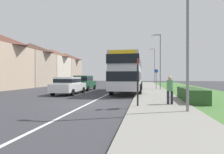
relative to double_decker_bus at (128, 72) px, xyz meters
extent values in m
plane|color=#38383D|center=(-1.71, -8.52, -2.14)|extent=(120.00, 120.00, 0.00)
cube|color=silver|center=(-1.71, -0.52, -2.14)|extent=(0.14, 60.00, 0.01)
cube|color=gray|center=(2.49, -2.52, -2.08)|extent=(3.20, 68.00, 0.12)
cube|color=#477538|center=(6.79, -2.52, -2.10)|extent=(6.00, 68.00, 0.08)
cube|color=#2D5128|center=(4.59, -6.66, -1.69)|extent=(1.10, 4.04, 0.90)
cube|color=#BCBCC1|center=(0.00, 0.00, -0.82)|extent=(2.50, 10.31, 1.65)
cube|color=#BCBCC1|center=(0.00, 0.00, 0.78)|extent=(2.45, 10.10, 1.55)
cube|color=black|center=(0.00, 0.00, -0.49)|extent=(2.52, 10.36, 0.76)
cube|color=black|center=(0.00, 0.00, 0.86)|extent=(2.52, 10.36, 0.72)
cube|color=gold|center=(0.00, -5.10, 1.28)|extent=(2.00, 0.08, 0.44)
cylinder|color=black|center=(-1.25, 3.20, -1.64)|extent=(0.30, 1.00, 1.00)
cylinder|color=black|center=(1.25, 3.20, -1.64)|extent=(0.30, 1.00, 1.00)
cylinder|color=black|center=(-1.25, -2.83, -1.64)|extent=(0.30, 1.00, 1.00)
cylinder|color=black|center=(1.25, -2.83, -1.64)|extent=(0.30, 1.00, 1.00)
cube|color=silver|center=(-5.20, -2.89, -1.49)|extent=(1.83, 4.49, 0.71)
cube|color=silver|center=(-5.20, -3.12, -0.84)|extent=(1.61, 2.47, 0.58)
cube|color=black|center=(-5.20, -3.12, -0.87)|extent=(1.65, 2.50, 0.33)
cylinder|color=black|center=(-6.10, -1.50, -1.84)|extent=(0.20, 0.60, 0.60)
cylinder|color=black|center=(-4.30, -1.50, -1.84)|extent=(0.20, 0.60, 0.60)
cylinder|color=black|center=(-6.10, -4.29, -1.84)|extent=(0.20, 0.60, 0.60)
cylinder|color=black|center=(-4.30, -4.29, -1.84)|extent=(0.20, 0.60, 0.60)
cube|color=#19472D|center=(-5.43, 2.24, -1.45)|extent=(1.82, 4.56, 0.79)
cube|color=#19472D|center=(-5.43, 2.01, -0.73)|extent=(1.60, 2.51, 0.65)
cube|color=black|center=(-5.43, 2.01, -0.76)|extent=(1.63, 2.53, 0.36)
cylinder|color=black|center=(-6.32, 3.66, -1.84)|extent=(0.20, 0.60, 0.60)
cylinder|color=black|center=(-4.54, 3.66, -1.84)|extent=(0.20, 0.60, 0.60)
cylinder|color=black|center=(-6.32, 0.83, -1.84)|extent=(0.20, 0.60, 0.60)
cylinder|color=black|center=(-4.54, 0.83, -1.84)|extent=(0.20, 0.60, 0.60)
cylinder|color=#23232D|center=(2.92, -8.57, -1.72)|extent=(0.14, 0.14, 0.85)
cylinder|color=#23232D|center=(3.12, -8.57, -1.72)|extent=(0.14, 0.14, 0.85)
cylinder|color=#518C56|center=(3.02, -8.57, -0.99)|extent=(0.34, 0.34, 0.60)
sphere|color=tan|center=(3.02, -8.57, -0.58)|extent=(0.22, 0.22, 0.22)
cylinder|color=black|center=(1.29, -9.48, -0.84)|extent=(0.09, 0.09, 2.60)
cube|color=red|center=(1.29, -9.48, 0.26)|extent=(0.04, 0.44, 0.32)
cube|color=black|center=(1.29, -9.46, -0.59)|extent=(0.06, 0.52, 0.68)
cylinder|color=slate|center=(3.05, 4.01, -1.09)|extent=(0.08, 0.08, 2.10)
cylinder|color=blue|center=(3.05, 4.01, 0.16)|extent=(0.44, 0.03, 0.44)
cylinder|color=slate|center=(3.50, -10.61, 1.40)|extent=(0.12, 0.12, 7.08)
cylinder|color=slate|center=(3.51, 3.70, 1.17)|extent=(0.12, 0.12, 6.63)
cube|color=slate|center=(3.06, 3.70, 4.44)|extent=(0.90, 0.10, 0.10)
cube|color=silver|center=(2.61, 3.70, 4.37)|extent=(0.36, 0.20, 0.14)
cylinder|color=slate|center=(3.80, 22.48, 1.67)|extent=(0.12, 0.12, 7.62)
cube|color=slate|center=(3.35, 22.48, 5.43)|extent=(0.90, 0.10, 0.10)
cube|color=silver|center=(2.90, 22.48, 5.36)|extent=(0.36, 0.20, 0.14)
cube|color=tan|center=(-17.03, 9.28, 0.64)|extent=(6.05, 6.83, 5.57)
pyramid|color=#4C3328|center=(-17.03, 9.28, 4.23)|extent=(6.05, 6.83, 1.60)
cube|color=beige|center=(-17.03, 16.25, 0.64)|extent=(6.05, 6.83, 5.57)
pyramid|color=brown|center=(-17.03, 16.25, 4.23)|extent=(6.05, 6.83, 1.60)
cube|color=tan|center=(-17.03, 23.23, 0.64)|extent=(6.05, 6.83, 5.57)
pyramid|color=brown|center=(-17.03, 23.23, 4.23)|extent=(6.05, 6.83, 1.60)
camera|label=1|loc=(1.63, -19.35, -0.49)|focal=30.34mm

